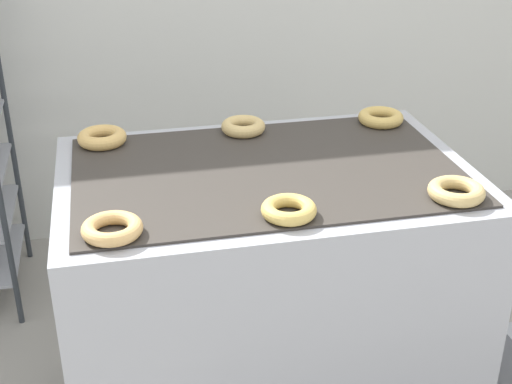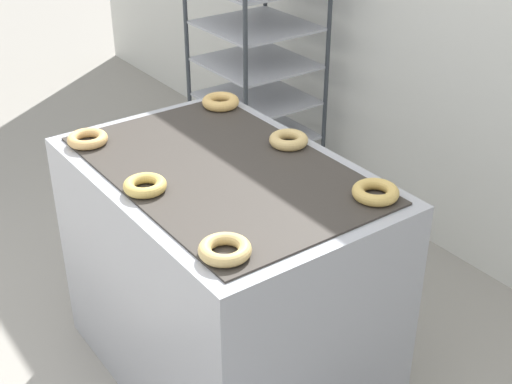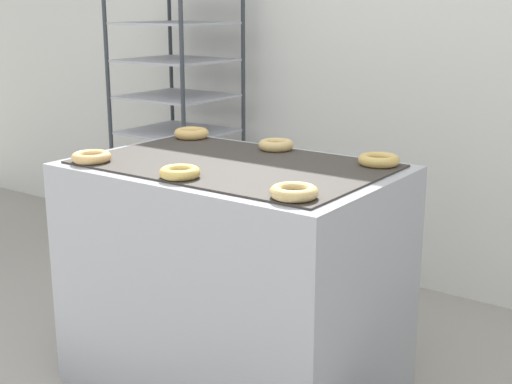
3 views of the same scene
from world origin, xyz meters
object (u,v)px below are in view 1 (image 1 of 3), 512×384
at_px(donut_near_left, 112,229).
at_px(donut_far_center, 243,126).
at_px(donut_near_right, 456,191).
at_px(fryer_machine, 266,300).
at_px(donut_near_center, 289,210).
at_px(donut_far_left, 102,137).
at_px(donut_far_right, 381,117).

relative_size(donut_near_left, donut_far_center, 1.04).
bearing_deg(donut_near_right, fryer_machine, 147.55).
height_order(donut_near_center, donut_far_center, donut_far_center).
distance_m(donut_near_left, donut_near_center, 0.46).
distance_m(donut_near_right, donut_far_left, 1.12).
distance_m(donut_near_right, donut_far_center, 0.77).
bearing_deg(donut_near_right, donut_near_center, -179.47).
bearing_deg(fryer_machine, donut_near_center, -92.13).
bearing_deg(fryer_machine, donut_near_left, -146.97).
bearing_deg(donut_near_left, donut_far_right, 32.34).
bearing_deg(donut_far_right, donut_far_left, 179.09).
bearing_deg(donut_near_left, fryer_machine, 33.03).
bearing_deg(donut_near_center, donut_far_left, 127.40).
bearing_deg(donut_far_left, fryer_machine, -32.87).
bearing_deg(donut_near_left, donut_near_right, 0.44).
height_order(fryer_machine, donut_far_right, donut_far_right).
xyz_separation_m(fryer_machine, donut_near_left, (-0.47, -0.30, 0.49)).
height_order(fryer_machine, donut_far_center, donut_far_center).
bearing_deg(donut_far_right, donut_far_center, 178.08).
relative_size(fryer_machine, donut_near_center, 8.45).
distance_m(donut_near_left, donut_far_left, 0.61).
distance_m(fryer_machine, donut_near_right, 0.74).
relative_size(donut_near_left, donut_far_left, 0.98).
distance_m(donut_near_left, donut_far_center, 0.76).
height_order(fryer_machine, donut_near_center, donut_near_center).
bearing_deg(donut_far_center, donut_far_right, -1.92).
height_order(donut_near_center, donut_near_right, donut_near_right).
bearing_deg(donut_near_right, donut_far_left, 147.34).
distance_m(donut_near_center, donut_near_right, 0.48).
height_order(fryer_machine, donut_near_right, donut_near_right).
xyz_separation_m(donut_near_right, donut_far_left, (-0.94, 0.60, 0.00)).
bearing_deg(donut_near_center, fryer_machine, 87.87).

